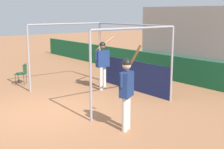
% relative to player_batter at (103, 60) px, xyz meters
% --- Properties ---
extents(ground_plane, '(60.00, 60.00, 0.00)m').
position_rel_player_batter_xyz_m(ground_plane, '(1.31, -2.99, -1.11)').
color(ground_plane, '#9E6642').
extents(outfield_wall, '(24.00, 0.12, 1.07)m').
position_rel_player_batter_xyz_m(outfield_wall, '(1.31, 3.27, -0.58)').
color(outfield_wall, '#196038').
rests_on(outfield_wall, ground).
extents(bleacher_section, '(5.40, 4.00, 3.15)m').
position_rel_player_batter_xyz_m(bleacher_section, '(1.31, 5.33, 0.46)').
color(bleacher_section, '#9E9E99').
rests_on(bleacher_section, ground).
extents(batting_cage, '(4.09, 3.25, 2.48)m').
position_rel_player_batter_xyz_m(batting_cage, '(0.67, 0.29, -0.06)').
color(batting_cage, gray).
rests_on(batting_cage, ground).
extents(player_batter, '(0.56, 0.99, 1.99)m').
position_rel_player_batter_xyz_m(player_batter, '(0.00, 0.00, 0.00)').
color(player_batter, silver).
rests_on(player_batter, ground).
extents(player_waiting, '(0.63, 0.64, 2.15)m').
position_rel_player_batter_xyz_m(player_waiting, '(3.75, -2.01, -0.01)').
color(player_waiting, silver).
rests_on(player_waiting, ground).
extents(folding_chair, '(0.56, 0.56, 0.84)m').
position_rel_player_batter_xyz_m(folding_chair, '(-2.64, -2.10, -0.60)').
color(folding_chair, '#194C2D').
rests_on(folding_chair, ground).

